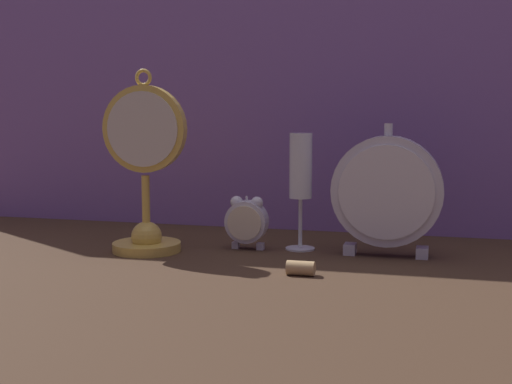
# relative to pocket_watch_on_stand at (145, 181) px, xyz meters

# --- Properties ---
(ground_plane) EXTENTS (4.00, 4.00, 0.00)m
(ground_plane) POSITION_rel_pocket_watch_on_stand_xyz_m (0.19, -0.05, -0.12)
(ground_plane) COLOR #422D1E
(fabric_backdrop_drape) EXTENTS (1.66, 0.01, 0.77)m
(fabric_backdrop_drape) POSITION_rel_pocket_watch_on_stand_xyz_m (0.19, 0.28, 0.26)
(fabric_backdrop_drape) COLOR #8460A8
(fabric_backdrop_drape) RESTS_ON ground_plane
(pocket_watch_on_stand) EXTENTS (0.15, 0.12, 0.31)m
(pocket_watch_on_stand) POSITION_rel_pocket_watch_on_stand_xyz_m (0.00, 0.00, 0.00)
(pocket_watch_on_stand) COLOR gold
(pocket_watch_on_stand) RESTS_ON ground_plane
(alarm_clock_twin_bell) EXTENTS (0.07, 0.03, 0.09)m
(alarm_clock_twin_bell) POSITION_rel_pocket_watch_on_stand_xyz_m (0.16, 0.06, -0.07)
(alarm_clock_twin_bell) COLOR silver
(alarm_clock_twin_bell) RESTS_ON ground_plane
(mantel_clock_silver) EXTENTS (0.19, 0.04, 0.22)m
(mantel_clock_silver) POSITION_rel_pocket_watch_on_stand_xyz_m (0.41, 0.07, -0.01)
(mantel_clock_silver) COLOR silver
(mantel_clock_silver) RESTS_ON ground_plane
(champagne_flute) EXTENTS (0.05, 0.05, 0.21)m
(champagne_flute) POSITION_rel_pocket_watch_on_stand_xyz_m (0.26, 0.08, 0.01)
(champagne_flute) COLOR silver
(champagne_flute) RESTS_ON ground_plane
(wine_cork) EXTENTS (0.04, 0.02, 0.02)m
(wine_cork) POSITION_rel_pocket_watch_on_stand_xyz_m (0.29, -0.10, -0.11)
(wine_cork) COLOR tan
(wine_cork) RESTS_ON ground_plane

